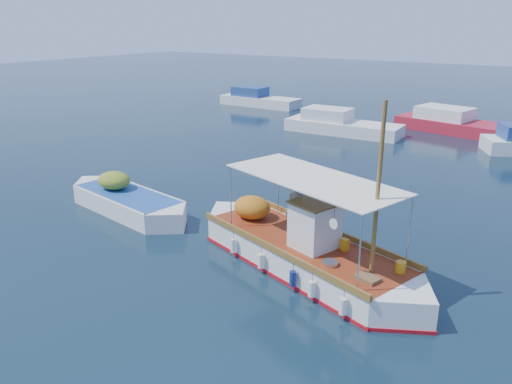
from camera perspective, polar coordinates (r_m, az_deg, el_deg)
The scene contains 6 objects.
ground at distance 16.39m, azimuth 4.16°, elevation -7.06°, with size 160.00×160.00×0.00m, color black.
fishing_caique at distance 15.46m, azimuth 5.24°, elevation -6.73°, with size 8.78×4.37×5.61m.
dinghy at distance 20.46m, azimuth -14.55°, elevation -1.15°, with size 6.73×2.63×1.66m.
bg_boat_nw at distance 34.17m, azimuth 9.53°, elevation 7.48°, with size 7.76×2.70×1.80m.
bg_boat_n at distance 36.50m, azimuth 22.04°, elevation 7.09°, with size 8.95×4.55×1.80m.
bg_boat_far_w at distance 44.86m, azimuth 0.23°, elevation 10.46°, with size 7.22×2.31×1.80m.
Camera 1 is at (7.14, -12.88, 7.20)m, focal length 35.00 mm.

